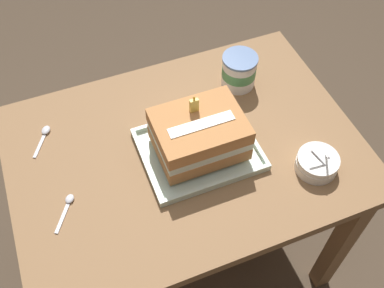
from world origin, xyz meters
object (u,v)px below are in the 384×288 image
at_px(birthday_cake, 199,134).
at_px(serving_spoon_by_bowls, 45,133).
at_px(ice_cream_tub, 239,71).
at_px(bowl_stack, 317,163).
at_px(foil_tray, 199,150).
at_px(serving_spoon_near_tray, 68,204).

relative_size(birthday_cake, serving_spoon_by_bowls, 2.23).
xyz_separation_m(ice_cream_tub, serving_spoon_by_bowls, (-0.65, 0.02, -0.05)).
height_order(birthday_cake, bowl_stack, birthday_cake).
distance_m(bowl_stack, serving_spoon_by_bowls, 0.82).
bearing_deg(bowl_stack, birthday_cake, 148.51).
bearing_deg(foil_tray, bowl_stack, -31.49).
xyz_separation_m(bowl_stack, ice_cream_tub, (-0.07, 0.40, 0.03)).
bearing_deg(ice_cream_tub, serving_spoon_near_tray, -158.43).
relative_size(birthday_cake, serving_spoon_near_tray, 2.29).
relative_size(bowl_stack, ice_cream_tub, 1.06).
distance_m(ice_cream_tub, serving_spoon_near_tray, 0.68).
bearing_deg(birthday_cake, ice_cream_tub, 43.23).
xyz_separation_m(birthday_cake, serving_spoon_by_bowls, (-0.42, 0.24, -0.08)).
height_order(ice_cream_tub, serving_spoon_by_bowls, ice_cream_tub).
bearing_deg(birthday_cake, serving_spoon_near_tray, -175.05).
relative_size(foil_tray, serving_spoon_by_bowls, 3.02).
bearing_deg(serving_spoon_near_tray, serving_spoon_by_bowls, 92.77).
distance_m(foil_tray, serving_spoon_near_tray, 0.41).
height_order(bowl_stack, serving_spoon_near_tray, bowl_stack).
relative_size(bowl_stack, serving_spoon_by_bowls, 1.09).
distance_m(birthday_cake, bowl_stack, 0.35).
bearing_deg(ice_cream_tub, foil_tray, -136.76).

